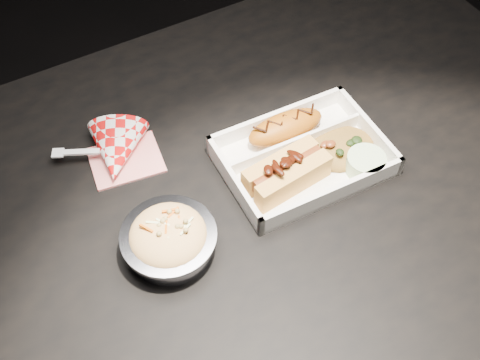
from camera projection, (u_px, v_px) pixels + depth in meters
name	position (u px, v px, depth m)	size (l,w,h in m)	color
dining_table	(253.00, 211.00, 1.01)	(1.20, 0.80, 0.75)	black
food_tray	(302.00, 158.00, 0.94)	(0.26, 0.19, 0.04)	white
fried_pastry	(286.00, 127.00, 0.96)	(0.13, 0.05, 0.04)	#AF5D11
hotdog	(287.00, 171.00, 0.90)	(0.13, 0.07, 0.06)	gold
fried_rice_mound	(342.00, 144.00, 0.95)	(0.11, 0.09, 0.03)	olive
cupcake_liner	(365.00, 164.00, 0.92)	(0.06, 0.06, 0.03)	beige
foil_coleslaw_cup	(169.00, 238.00, 0.83)	(0.13, 0.13, 0.07)	silver
napkin_fork	(116.00, 152.00, 0.94)	(0.16, 0.14, 0.10)	red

